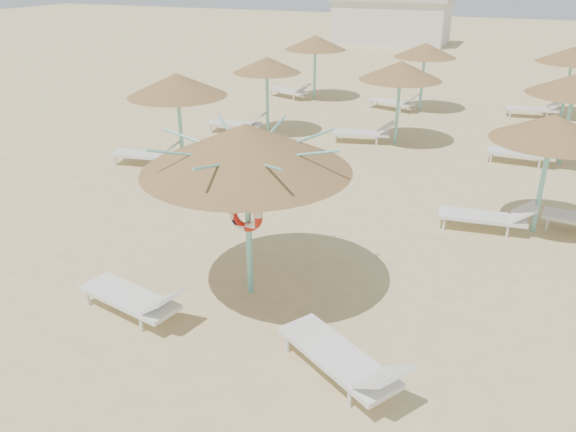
% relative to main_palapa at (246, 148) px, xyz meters
% --- Properties ---
extents(ground, '(120.00, 120.00, 0.00)m').
position_rel_main_palapa_xyz_m(ground, '(0.11, -0.05, -2.75)').
color(ground, '#D8BE83').
rests_on(ground, ground).
extents(main_palapa, '(3.53, 3.53, 3.16)m').
position_rel_main_palapa_xyz_m(main_palapa, '(0.00, 0.00, 0.00)').
color(main_palapa, '#77CEC7').
rests_on(main_palapa, ground).
extents(lounger_main_a, '(2.14, 1.01, 0.75)m').
position_rel_main_palapa_xyz_m(lounger_main_a, '(-1.45, -1.47, -2.40)').
color(lounger_main_a, silver).
rests_on(lounger_main_a, ground).
extents(lounger_main_b, '(2.22, 1.71, 0.80)m').
position_rel_main_palapa_xyz_m(lounger_main_b, '(2.31, -1.64, -2.37)').
color(lounger_main_b, silver).
rests_on(lounger_main_b, ground).
extents(palapa_field, '(17.75, 13.84, 2.71)m').
position_rel_main_palapa_xyz_m(palapa_field, '(1.14, 10.10, -0.44)').
color(palapa_field, '#77CEC7').
rests_on(palapa_field, ground).
extents(service_hut, '(8.40, 4.40, 3.25)m').
position_rel_main_palapa_xyz_m(service_hut, '(-5.89, 34.95, -1.11)').
color(service_hut, silver).
rests_on(service_hut, ground).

